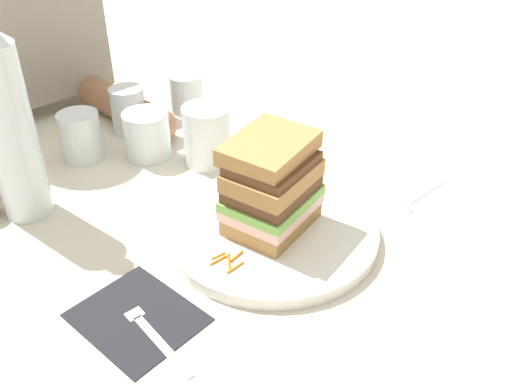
{
  "coord_description": "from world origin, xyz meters",
  "views": [
    {
      "loc": [
        -0.43,
        -0.42,
        0.47
      ],
      "look_at": [
        0.01,
        0.02,
        0.06
      ],
      "focal_mm": 38.75,
      "sensor_mm": 36.0,
      "label": 1
    }
  ],
  "objects_px": {
    "main_plate": "(271,230)",
    "juice_glass": "(207,137)",
    "sandwich": "(272,186)",
    "water_bottle": "(7,123)",
    "empty_tumbler_0": "(81,136)",
    "empty_tumbler_1": "(147,135)",
    "napkin_pink": "(408,182)",
    "knife": "(361,186)",
    "fork": "(147,326)",
    "empty_tumbler_3": "(128,110)",
    "empty_tumbler_2": "(186,93)",
    "napkin_dark": "(137,317)"
  },
  "relations": [
    {
      "from": "napkin_pink",
      "to": "water_bottle",
      "type": "bearing_deg",
      "value": 142.46
    },
    {
      "from": "empty_tumbler_1",
      "to": "fork",
      "type": "bearing_deg",
      "value": -126.58
    },
    {
      "from": "juice_glass",
      "to": "empty_tumbler_3",
      "type": "relative_size",
      "value": 1.16
    },
    {
      "from": "napkin_dark",
      "to": "empty_tumbler_0",
      "type": "distance_m",
      "value": 0.41
    },
    {
      "from": "knife",
      "to": "main_plate",
      "type": "bearing_deg",
      "value": 174.94
    },
    {
      "from": "water_bottle",
      "to": "empty_tumbler_3",
      "type": "xyz_separation_m",
      "value": [
        0.25,
        0.11,
        -0.1
      ]
    },
    {
      "from": "napkin_dark",
      "to": "main_plate",
      "type": "bearing_deg",
      "value": -0.8
    },
    {
      "from": "main_plate",
      "to": "sandwich",
      "type": "relative_size",
      "value": 2.13
    },
    {
      "from": "juice_glass",
      "to": "napkin_dark",
      "type": "bearing_deg",
      "value": -144.34
    },
    {
      "from": "empty_tumbler_3",
      "to": "sandwich",
      "type": "bearing_deg",
      "value": -96.28
    },
    {
      "from": "empty_tumbler_3",
      "to": "juice_glass",
      "type": "bearing_deg",
      "value": -81.47
    },
    {
      "from": "empty_tumbler_0",
      "to": "napkin_pink",
      "type": "relative_size",
      "value": 0.83
    },
    {
      "from": "water_bottle",
      "to": "empty_tumbler_0",
      "type": "bearing_deg",
      "value": 31.03
    },
    {
      "from": "knife",
      "to": "juice_glass",
      "type": "bearing_deg",
      "value": 116.57
    },
    {
      "from": "empty_tumbler_1",
      "to": "sandwich",
      "type": "bearing_deg",
      "value": -92.7
    },
    {
      "from": "main_plate",
      "to": "napkin_dark",
      "type": "bearing_deg",
      "value": 179.2
    },
    {
      "from": "empty_tumbler_3",
      "to": "empty_tumbler_2",
      "type": "bearing_deg",
      "value": -2.24
    },
    {
      "from": "main_plate",
      "to": "empty_tumbler_0",
      "type": "bearing_deg",
      "value": 100.19
    },
    {
      "from": "empty_tumbler_0",
      "to": "juice_glass",
      "type": "bearing_deg",
      "value": -49.03
    },
    {
      "from": "napkin_dark",
      "to": "empty_tumbler_3",
      "type": "xyz_separation_m",
      "value": [
        0.27,
        0.4,
        0.04
      ]
    },
    {
      "from": "empty_tumbler_2",
      "to": "empty_tumbler_3",
      "type": "relative_size",
      "value": 0.88
    },
    {
      "from": "water_bottle",
      "to": "empty_tumbler_2",
      "type": "height_order",
      "value": "water_bottle"
    },
    {
      "from": "main_plate",
      "to": "knife",
      "type": "relative_size",
      "value": 1.47
    },
    {
      "from": "main_plate",
      "to": "empty_tumbler_1",
      "type": "height_order",
      "value": "empty_tumbler_1"
    },
    {
      "from": "fork",
      "to": "empty_tumbler_0",
      "type": "xyz_separation_m",
      "value": [
        0.16,
        0.4,
        0.04
      ]
    },
    {
      "from": "sandwich",
      "to": "empty_tumbler_3",
      "type": "xyz_separation_m",
      "value": [
        0.04,
        0.4,
        -0.04
      ]
    },
    {
      "from": "knife",
      "to": "empty_tumbler_1",
      "type": "relative_size",
      "value": 2.5
    },
    {
      "from": "empty_tumbler_1",
      "to": "empty_tumbler_2",
      "type": "relative_size",
      "value": 1.06
    },
    {
      "from": "sandwich",
      "to": "juice_glass",
      "type": "xyz_separation_m",
      "value": [
        0.07,
        0.21,
        -0.03
      ]
    },
    {
      "from": "knife",
      "to": "empty_tumbler_3",
      "type": "bearing_deg",
      "value": 108.97
    },
    {
      "from": "water_bottle",
      "to": "empty_tumbler_0",
      "type": "relative_size",
      "value": 3.86
    },
    {
      "from": "water_bottle",
      "to": "empty_tumbler_3",
      "type": "distance_m",
      "value": 0.29
    },
    {
      "from": "water_bottle",
      "to": "empty_tumbler_3",
      "type": "height_order",
      "value": "water_bottle"
    },
    {
      "from": "fork",
      "to": "knife",
      "type": "height_order",
      "value": "fork"
    },
    {
      "from": "main_plate",
      "to": "empty_tumbler_3",
      "type": "height_order",
      "value": "empty_tumbler_3"
    },
    {
      "from": "napkin_dark",
      "to": "fork",
      "type": "distance_m",
      "value": 0.02
    },
    {
      "from": "fork",
      "to": "napkin_pink",
      "type": "xyz_separation_m",
      "value": [
        0.48,
        -0.04,
        -0.0
      ]
    },
    {
      "from": "napkin_dark",
      "to": "juice_glass",
      "type": "xyz_separation_m",
      "value": [
        0.3,
        0.21,
        0.04
      ]
    },
    {
      "from": "water_bottle",
      "to": "empty_tumbler_2",
      "type": "xyz_separation_m",
      "value": [
        0.38,
        0.1,
        -0.11
      ]
    },
    {
      "from": "sandwich",
      "to": "water_bottle",
      "type": "bearing_deg",
      "value": 125.59
    },
    {
      "from": "juice_glass",
      "to": "main_plate",
      "type": "bearing_deg",
      "value": -108.7
    },
    {
      "from": "water_bottle",
      "to": "empty_tumbler_0",
      "type": "height_order",
      "value": "water_bottle"
    },
    {
      "from": "empty_tumbler_0",
      "to": "empty_tumbler_1",
      "type": "distance_m",
      "value": 0.11
    },
    {
      "from": "main_plate",
      "to": "empty_tumbler_1",
      "type": "xyz_separation_m",
      "value": [
        0.01,
        0.3,
        0.03
      ]
    },
    {
      "from": "sandwich",
      "to": "knife",
      "type": "xyz_separation_m",
      "value": [
        0.19,
        -0.02,
        -0.08
      ]
    },
    {
      "from": "fork",
      "to": "napkin_pink",
      "type": "bearing_deg",
      "value": -5.11
    },
    {
      "from": "sandwich",
      "to": "knife",
      "type": "height_order",
      "value": "sandwich"
    },
    {
      "from": "main_plate",
      "to": "juice_glass",
      "type": "relative_size",
      "value": 2.95
    },
    {
      "from": "fork",
      "to": "knife",
      "type": "bearing_deg",
      "value": 0.33
    },
    {
      "from": "knife",
      "to": "juice_glass",
      "type": "height_order",
      "value": "juice_glass"
    }
  ]
}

